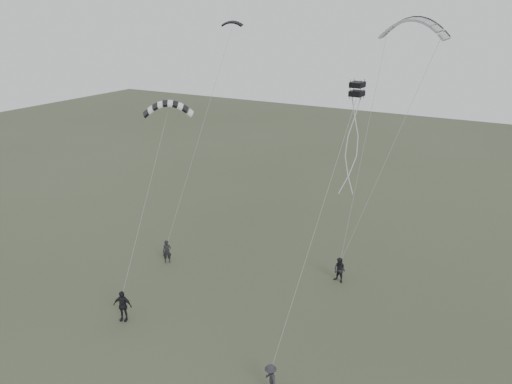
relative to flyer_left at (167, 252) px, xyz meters
The scene contains 9 objects.
ground 8.23m from the flyer_left, 38.75° to the right, with size 140.00×140.00×0.00m, color #3C432F.
flyer_left is the anchor object (origin of this frame).
flyer_right 12.36m from the flyer_left, 16.13° to the left, with size 0.85×0.66×1.75m, color black.
flyer_center 7.38m from the flyer_left, 71.57° to the right, with size 1.13×0.47×1.93m, color black.
flyer_far 15.06m from the flyer_left, 32.52° to the right, with size 1.03×0.59×1.59m, color #29282E.
kite_dark_small 17.21m from the flyer_left, 78.61° to the left, with size 1.53×0.46×0.51m, color black, non-canonical shape.
kite_pale_large 22.94m from the flyer_left, 33.04° to the left, with size 4.49×1.01×1.80m, color #9EA0A3, non-canonical shape.
kite_striped 11.16m from the flyer_left, 30.07° to the right, with size 3.03×0.76×1.19m, color black, non-canonical shape.
kite_box 18.56m from the flyer_left, ahead, with size 0.63×0.63×0.71m, color black, non-canonical shape.
Camera 1 is at (15.08, -20.02, 17.13)m, focal length 35.00 mm.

